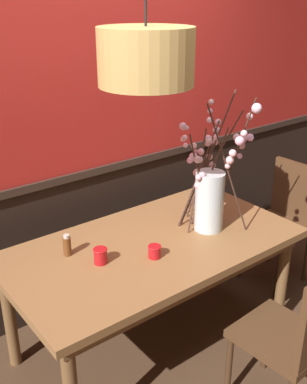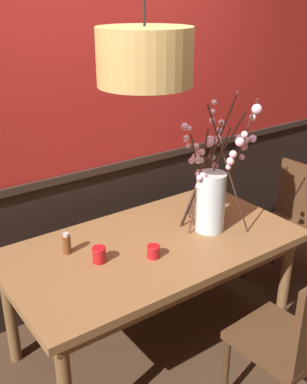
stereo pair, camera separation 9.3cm
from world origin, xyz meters
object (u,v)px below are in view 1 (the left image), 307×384
(dining_table, at_px, (154,255))
(candle_holder_nearer_center, at_px, (101,256))
(chair_far_side_left, at_px, (47,230))
(chair_near_side_right, at_px, (296,334))
(chair_far_side_right, at_px, (114,213))
(condiment_bottle, at_px, (67,246))
(pendant_lamp, at_px, (146,57))
(vase_with_blossoms, at_px, (210,192))
(chair_head_east_end, at_px, (284,217))
(candle_holder_nearer_edge, at_px, (155,251))

(dining_table, xyz_separation_m, candle_holder_nearer_center, (-0.36, -0.00, 0.13))
(chair_far_side_left, xyz_separation_m, chair_near_side_right, (0.50, -1.77, -0.01))
(chair_far_side_right, bearing_deg, condiment_bottle, -137.33)
(chair_near_side_right, bearing_deg, pendant_lamp, 115.16)
(vase_with_blossoms, distance_m, candle_holder_nearer_center, 0.78)
(dining_table, relative_size, chair_head_east_end, 1.88)
(chair_far_side_left, relative_size, vase_with_blossoms, 1.13)
(candle_holder_nearer_center, bearing_deg, dining_table, 0.55)
(condiment_bottle, bearing_deg, pendant_lamp, -39.30)
(dining_table, height_order, chair_far_side_right, chair_far_side_right)
(condiment_bottle, bearing_deg, chair_far_side_right, 42.67)
(chair_far_side_left, relative_size, candle_holder_nearer_edge, 12.58)
(dining_table, height_order, vase_with_blossoms, vase_with_blossoms)
(chair_far_side_right, bearing_deg, chair_near_side_right, -91.63)
(chair_head_east_end, bearing_deg, pendant_lamp, -175.67)
(vase_with_blossoms, distance_m, condiment_bottle, 0.91)
(chair_far_side_right, distance_m, candle_holder_nearer_edge, 1.12)
(chair_far_side_right, relative_size, candle_holder_nearer_center, 10.04)
(chair_far_side_right, distance_m, vase_with_blossoms, 1.06)
(condiment_bottle, bearing_deg, vase_with_blossoms, -15.77)
(chair_far_side_left, bearing_deg, candle_holder_nearer_center, -96.30)
(chair_far_side_right, xyz_separation_m, chair_near_side_right, (-0.05, -1.75, 0.01))
(chair_near_side_right, xyz_separation_m, condiment_bottle, (-0.71, 1.05, 0.28))
(chair_near_side_right, bearing_deg, chair_head_east_end, 40.24)
(chair_near_side_right, bearing_deg, condiment_bottle, 123.93)
(dining_table, bearing_deg, chair_head_east_end, 0.35)
(candle_holder_nearer_center, distance_m, pendant_lamp, 1.07)
(chair_near_side_right, relative_size, candle_holder_nearer_edge, 12.40)
(chair_far_side_left, relative_size, condiment_bottle, 7.51)
(candle_holder_nearer_center, xyz_separation_m, candle_holder_nearer_edge, (0.27, -0.13, -0.01))
(candle_holder_nearer_center, height_order, pendant_lamp, pendant_lamp)
(dining_table, relative_size, chair_near_side_right, 1.85)
(dining_table, height_order, candle_holder_nearer_center, candle_holder_nearer_center)
(chair_far_side_left, bearing_deg, chair_head_east_end, -30.44)
(chair_far_side_right, relative_size, condiment_bottle, 7.01)
(chair_far_side_left, relative_size, pendant_lamp, 0.76)
(pendant_lamp, bearing_deg, candle_holder_nearer_edge, -56.13)
(chair_far_side_right, xyz_separation_m, condiment_bottle, (-0.76, -0.70, 0.30))
(chair_near_side_right, xyz_separation_m, pendant_lamp, (-0.36, 0.77, 1.30))
(chair_head_east_end, bearing_deg, dining_table, -179.65)
(chair_near_side_right, bearing_deg, dining_table, 105.50)
(dining_table, distance_m, chair_far_side_right, 0.94)
(chair_far_side_left, bearing_deg, candle_holder_nearer_edge, -80.87)
(chair_far_side_right, height_order, vase_with_blossoms, vase_with_blossoms)
(vase_with_blossoms, distance_m, candle_holder_nearer_edge, 0.53)
(chair_far_side_left, bearing_deg, dining_table, -73.82)
(chair_head_east_end, xyz_separation_m, candle_holder_nearer_edge, (-1.36, -0.14, 0.26))
(condiment_bottle, relative_size, pendant_lamp, 0.10)
(chair_head_east_end, xyz_separation_m, pendant_lamp, (-1.39, -0.11, 1.30))
(condiment_bottle, bearing_deg, candle_holder_nearer_edge, -40.77)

